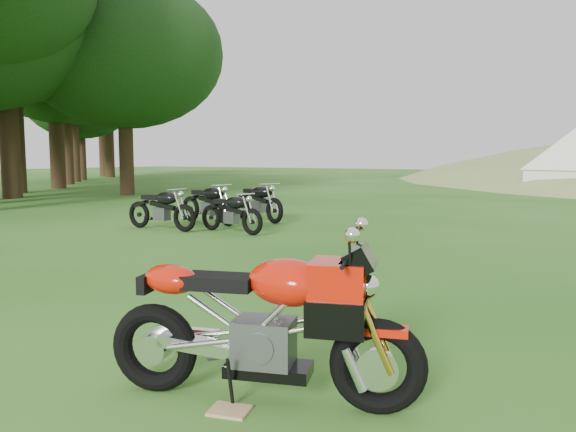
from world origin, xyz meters
The scene contains 8 objects.
ground centered at (0.00, 0.00, 0.00)m, with size 120.00×120.00×0.00m, color #1A4F11.
treeline centered at (-20.00, 15.00, 0.00)m, with size 28.00×32.00×14.00m, color black, non-canonical shape.
sport_motorcycle centered at (1.17, -1.87, 0.58)m, with size 1.92×0.48×1.15m, color red, non-canonical shape.
plywood_board centered at (1.09, -2.10, 0.01)m, with size 0.24×0.19×0.02m, color tan.
vintage_moto_a centered at (-5.23, 3.85, 0.47)m, with size 1.78×0.41×0.94m, color black, non-canonical shape.
vintage_moto_b centered at (-3.72, 4.25, 0.43)m, with size 1.65×0.38×0.87m, color black, non-canonical shape.
vintage_moto_c centered at (-5.07, 5.19, 0.49)m, with size 1.86×0.43×0.98m, color black, non-canonical shape.
vintage_moto_d centered at (-4.41, 6.21, 0.49)m, with size 1.86×0.43×0.98m, color black, non-canonical shape.
Camera 1 is at (3.07, -4.67, 1.53)m, focal length 35.00 mm.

